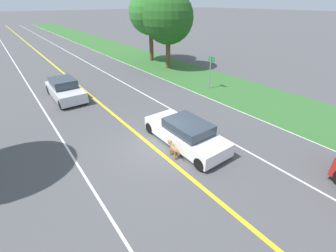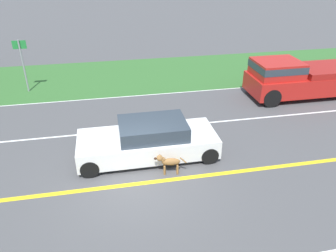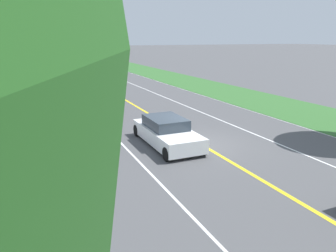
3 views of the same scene
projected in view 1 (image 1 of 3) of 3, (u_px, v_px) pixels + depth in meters
The scene contains 12 objects.
ground_plane at pixel (154, 148), 11.26m from camera, with size 400.00×400.00×0.00m, color #4C4C4F.
centre_divider_line at pixel (154, 148), 11.26m from camera, with size 0.18×160.00×0.01m, color yellow.
lane_edge_line_right at pixel (242, 112), 14.92m from camera, with size 0.14×160.00×0.01m, color white.
lane_dash_same_dir at pixel (204, 127), 13.09m from camera, with size 0.10×160.00×0.01m, color white.
lane_dash_oncoming at pixel (85, 176), 9.43m from camera, with size 0.10×160.00×0.01m, color white.
grass_verge_right at pixel (267, 101), 16.49m from camera, with size 6.00×160.00×0.03m, color #33662D.
ego_car at pixel (186, 133), 11.31m from camera, with size 1.92×4.74×1.32m.
dog at pixel (173, 148), 10.46m from camera, with size 0.29×1.05×0.73m.
oncoming_car at pixel (65, 90), 16.69m from camera, with size 1.88×4.49×1.47m.
roadside_tree_right_near at pixel (168, 18), 22.22m from camera, with size 5.06×5.06×7.52m.
roadside_tree_right_far at pixel (150, 13), 25.17m from camera, with size 4.83×4.83×7.74m.
street_sign at pixel (210, 69), 18.14m from camera, with size 0.11×0.64×2.65m.
Camera 1 is at (-5.01, -7.86, 6.45)m, focal length 24.00 mm.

